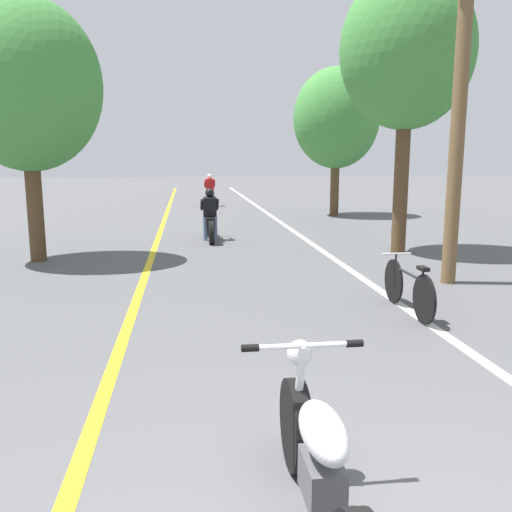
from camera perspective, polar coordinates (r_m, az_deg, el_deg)
The scene contains 10 objects.
lane_stripe_center at distance 14.84m, azimuth -10.24°, elevation 1.95°, with size 0.14×48.00×0.01m, color yellow.
lane_stripe_edge at distance 15.13m, azimuth 4.53°, elevation 2.25°, with size 0.14×48.00×0.01m, color white.
utility_pole at distance 9.74m, azimuth 20.70°, elevation 15.85°, with size 1.10×0.24×6.16m.
roadside_tree_right_near at distance 12.73m, azimuth 15.63°, elevation 19.98°, with size 2.90×2.61×6.04m.
roadside_tree_right_far at distance 20.30m, azimuth 8.46°, elevation 14.11°, with size 3.12×2.80×5.31m.
roadside_tree_left at distance 12.08m, azimuth -23.04°, elevation 16.16°, with size 2.95×2.66×5.24m.
motorcycle_foreground at distance 3.27m, azimuth 6.82°, elevation -21.11°, with size 0.79×2.08×0.97m.
motorcycle_rider_lead at distance 14.13m, azimuth -4.86°, elevation 3.74°, with size 0.50×2.03×1.34m.
motorcycle_rider_far at distance 24.08m, azimuth -4.87°, elevation 6.50°, with size 0.50×2.16×1.42m.
bicycle_parked at distance 7.77m, azimuth 15.72°, elevation -3.24°, with size 0.44×1.70×0.76m.
Camera 1 is at (-0.91, -2.01, 2.13)m, focal length 38.00 mm.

